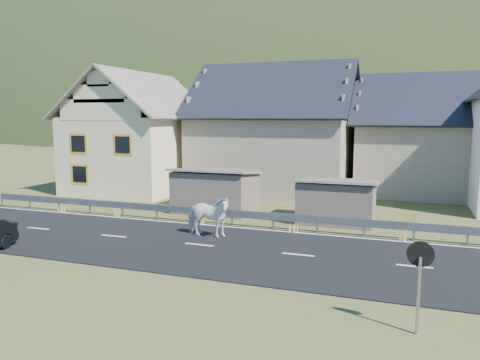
% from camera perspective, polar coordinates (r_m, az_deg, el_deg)
% --- Properties ---
extents(ground, '(160.00, 160.00, 0.00)m').
position_cam_1_polar(ground, '(18.75, -5.00, -7.98)').
color(ground, '#424B20').
rests_on(ground, ground).
extents(road, '(60.00, 7.00, 0.04)m').
position_cam_1_polar(road, '(18.74, -5.00, -7.92)').
color(road, black).
rests_on(road, ground).
extents(lane_markings, '(60.00, 6.60, 0.01)m').
position_cam_1_polar(lane_markings, '(18.73, -5.00, -7.85)').
color(lane_markings, silver).
rests_on(lane_markings, road).
extents(guardrail, '(28.10, 0.09, 0.75)m').
position_cam_1_polar(guardrail, '(21.91, -0.99, -4.13)').
color(guardrail, '#93969B').
rests_on(guardrail, ground).
extents(shed_left, '(4.30, 3.30, 2.40)m').
position_cam_1_polar(shed_left, '(25.12, -2.99, -1.36)').
color(shed_left, '#695A4F').
rests_on(shed_left, ground).
extents(shed_right, '(3.80, 2.90, 2.20)m').
position_cam_1_polar(shed_right, '(22.95, 11.68, -2.63)').
color(shed_right, '#695A4F').
rests_on(shed_right, ground).
extents(house_cream, '(7.80, 9.80, 8.30)m').
position_cam_1_polar(house_cream, '(33.39, -12.16, 6.36)').
color(house_cream, beige).
rests_on(house_cream, ground).
extents(house_stone_a, '(10.80, 9.80, 8.90)m').
position_cam_1_polar(house_stone_a, '(32.53, 4.44, 6.96)').
color(house_stone_a, gray).
rests_on(house_stone_a, ground).
extents(house_stone_b, '(9.80, 8.80, 8.10)m').
position_cam_1_polar(house_stone_b, '(33.41, 22.25, 5.75)').
color(house_stone_b, gray).
rests_on(house_stone_b, ground).
extents(mountain, '(440.00, 280.00, 260.00)m').
position_cam_1_polar(mountain, '(197.98, 18.81, 0.08)').
color(mountain, '#243414').
rests_on(mountain, ground).
extents(conifer_patch, '(76.00, 50.00, 28.00)m').
position_cam_1_polar(conifer_patch, '(141.02, -6.70, 8.09)').
color(conifer_patch, black).
rests_on(conifer_patch, ground).
extents(horse, '(1.07, 2.15, 1.78)m').
position_cam_1_polar(horse, '(19.75, -3.96, -4.39)').
color(horse, white).
rests_on(horse, road).
extents(traffic_mirror, '(0.62, 0.17, 2.23)m').
position_cam_1_polar(traffic_mirror, '(11.77, 21.08, -9.79)').
color(traffic_mirror, '#93969B').
rests_on(traffic_mirror, ground).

